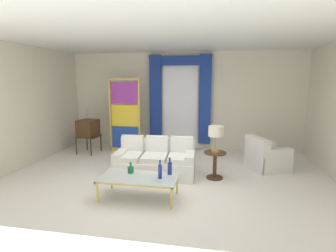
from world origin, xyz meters
The scene contains 16 objects.
ground_plane centered at (0.00, 0.00, 0.00)m, with size 16.00×16.00×0.00m, color white.
wall_rear centered at (0.00, 3.06, 1.50)m, with size 8.00×0.12×3.00m, color silver.
wall_left centered at (-3.66, 0.60, 1.50)m, with size 0.12×7.00×3.00m, color silver.
ceiling_slab centered at (0.00, 0.80, 3.02)m, with size 8.00×7.60×0.04m, color white.
curtained_window centered at (-0.08, 2.89, 1.74)m, with size 2.00×0.17×2.70m.
couch_white_long centered at (-0.27, 0.43, 0.30)m, with size 1.81×1.03×0.86m.
coffee_table centered at (-0.28, -0.90, 0.38)m, with size 1.40×0.71×0.41m.
bottle_blue_decanter centered at (0.12, -0.91, 0.55)m, with size 0.07×0.07×0.34m.
bottle_crystal_tall centered at (0.25, -0.66, 0.54)m, with size 0.08×0.08×0.33m.
bottle_amber_squat centered at (-0.49, -0.71, 0.48)m, with size 0.11×0.11×0.21m.
vintage_tv centered at (-2.66, 1.87, 0.73)m, with size 0.62×0.64×1.35m.
armchair_white centered at (2.26, 1.26, 0.29)m, with size 1.08×1.07×0.80m.
stained_glass_divider centered at (-1.64, 2.20, 1.06)m, with size 0.95×0.05×2.20m.
peacock_figurine centered at (-1.32, 1.88, 0.22)m, with size 0.44×0.60×0.50m.
round_side_table centered at (1.06, 0.40, 0.36)m, with size 0.48×0.48×0.59m.
table_lamp_brass centered at (1.06, 0.40, 1.03)m, with size 0.32×0.32×0.57m.
Camera 1 is at (1.10, -5.36, 2.12)m, focal length 28.82 mm.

